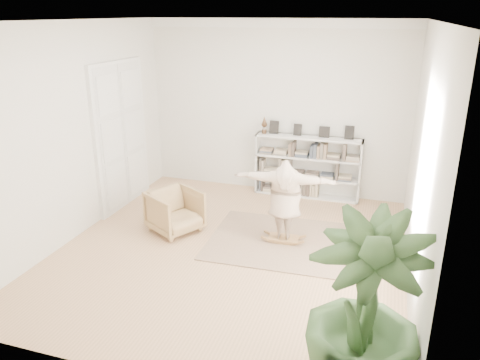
{
  "coord_description": "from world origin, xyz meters",
  "views": [
    {
      "loc": [
        2.23,
        -6.5,
        3.71
      ],
      "look_at": [
        0.03,
        0.4,
        1.1
      ],
      "focal_mm": 35.0,
      "sensor_mm": 36.0,
      "label": 1
    }
  ],
  "objects_px": {
    "rocker_board": "(284,238)",
    "person": "(285,197)",
    "houseplant": "(363,313)",
    "bookshelf": "(307,167)",
    "armchair": "(175,211)"
  },
  "relations": [
    {
      "from": "armchair",
      "to": "person",
      "type": "bearing_deg",
      "value": -55.88
    },
    {
      "from": "bookshelf",
      "to": "rocker_board",
      "type": "height_order",
      "value": "bookshelf"
    },
    {
      "from": "armchair",
      "to": "houseplant",
      "type": "height_order",
      "value": "houseplant"
    },
    {
      "from": "rocker_board",
      "to": "person",
      "type": "relative_size",
      "value": 0.3
    },
    {
      "from": "armchair",
      "to": "person",
      "type": "distance_m",
      "value": 2.0
    },
    {
      "from": "rocker_board",
      "to": "person",
      "type": "height_order",
      "value": "person"
    },
    {
      "from": "rocker_board",
      "to": "houseplant",
      "type": "relative_size",
      "value": 0.26
    },
    {
      "from": "bookshelf",
      "to": "armchair",
      "type": "height_order",
      "value": "bookshelf"
    },
    {
      "from": "armchair",
      "to": "rocker_board",
      "type": "xyz_separation_m",
      "value": [
        1.95,
        0.15,
        -0.31
      ]
    },
    {
      "from": "bookshelf",
      "to": "houseplant",
      "type": "relative_size",
      "value": 1.1
    },
    {
      "from": "bookshelf",
      "to": "person",
      "type": "xyz_separation_m",
      "value": [
        0.02,
        -2.26,
        0.19
      ]
    },
    {
      "from": "person",
      "to": "houseplant",
      "type": "height_order",
      "value": "houseplant"
    },
    {
      "from": "armchair",
      "to": "houseplant",
      "type": "xyz_separation_m",
      "value": [
        3.39,
        -2.96,
        0.62
      ]
    },
    {
      "from": "bookshelf",
      "to": "armchair",
      "type": "bearing_deg",
      "value": -128.77
    },
    {
      "from": "bookshelf",
      "to": "rocker_board",
      "type": "distance_m",
      "value": 2.33
    }
  ]
}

